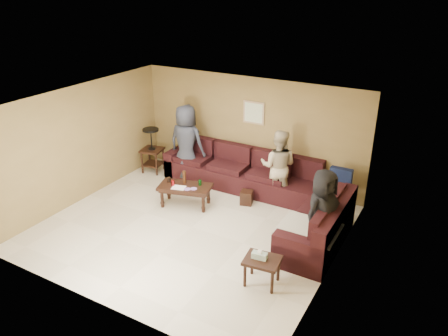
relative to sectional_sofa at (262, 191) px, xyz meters
name	(u,v)px	position (x,y,z in m)	size (l,w,h in m)	color
room	(189,148)	(-0.81, -1.52, 1.34)	(5.60, 5.50, 2.50)	beige
sectional_sofa	(262,191)	(0.00, 0.00, 0.00)	(4.65, 2.90, 0.97)	black
coffee_table	(185,189)	(-1.43, -0.82, 0.07)	(1.22, 0.84, 0.74)	black
end_table_left	(152,149)	(-3.13, 0.25, 0.26)	(0.57, 0.57, 1.12)	black
side_table_right	(262,262)	(1.09, -2.38, 0.07)	(0.61, 0.52, 0.61)	black
waste_bin	(247,198)	(-0.31, -0.13, -0.18)	(0.25, 0.25, 0.30)	black
wall_art	(254,113)	(-0.71, 0.96, 1.37)	(0.52, 0.04, 0.52)	tan
person_left	(186,143)	(-2.16, 0.36, 0.59)	(0.89, 0.58, 1.83)	#2F3442
person_middle	(278,166)	(0.18, 0.36, 0.48)	(0.79, 0.61, 1.62)	#BCAE8C
person_right	(322,213)	(1.61, -1.10, 0.47)	(0.78, 0.51, 1.60)	black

